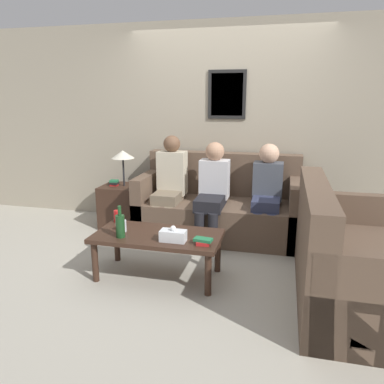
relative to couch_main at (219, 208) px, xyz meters
name	(u,v)px	position (x,y,z in m)	size (l,w,h in m)	color
ground_plane	(210,250)	(0.00, -0.55, -0.33)	(16.00, 16.00, 0.00)	#ADA899
wall_back	(227,126)	(0.00, 0.47, 0.97)	(9.00, 0.08, 2.60)	#9E937F
couch_main	(219,208)	(0.00, 0.00, 0.00)	(1.94, 0.91, 0.98)	brown
couch_side	(348,263)	(1.31, -1.31, 0.00)	(0.91, 1.68, 0.98)	brown
coffee_table	(158,240)	(-0.36, -1.28, 0.04)	(1.19, 0.59, 0.43)	#382319
side_table_with_lamp	(121,202)	(-1.31, -0.02, -0.01)	(0.47, 0.47, 1.01)	#382319
wine_bottle	(120,225)	(-0.67, -1.43, 0.21)	(0.08, 0.08, 0.30)	#19421E
drinking_glass	(123,226)	(-0.71, -1.29, 0.15)	(0.07, 0.07, 0.11)	silver
book_stack	(203,241)	(0.10, -1.42, 0.12)	(0.17, 0.11, 0.06)	red
soda_can	(117,216)	(-0.88, -1.04, 0.15)	(0.07, 0.07, 0.12)	red
tissue_box	(173,235)	(-0.17, -1.41, 0.15)	(0.23, 0.12, 0.15)	silver
person_left	(170,182)	(-0.59, -0.16, 0.33)	(0.34, 0.57, 1.22)	#756651
person_middle	(212,188)	(-0.05, -0.23, 0.30)	(0.34, 0.64, 1.16)	black
person_right	(267,189)	(0.58, -0.14, 0.31)	(0.34, 0.60, 1.15)	#2D334C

